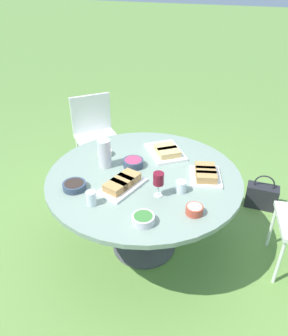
# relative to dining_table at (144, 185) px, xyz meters

# --- Properties ---
(ground_plane) EXTENTS (40.00, 40.00, 0.00)m
(ground_plane) POSITION_rel_dining_table_xyz_m (0.00, 0.00, -0.64)
(ground_plane) COLOR #668E42
(dining_table) EXTENTS (1.46, 1.46, 0.73)m
(dining_table) POSITION_rel_dining_table_xyz_m (0.00, 0.00, 0.00)
(dining_table) COLOR #4C4C51
(dining_table) RESTS_ON ground_plane
(chair_near_right) EXTENTS (0.61, 0.61, 0.89)m
(chair_near_right) POSITION_rel_dining_table_xyz_m (0.93, -0.95, -0.12)
(chair_near_right) COLOR white
(chair_near_right) RESTS_ON ground_plane
(water_pitcher) EXTENTS (0.11, 0.10, 0.23)m
(water_pitcher) POSITION_rel_dining_table_xyz_m (0.33, -0.01, 0.21)
(water_pitcher) COLOR silver
(water_pitcher) RESTS_ON dining_table
(wine_glass) EXTENTS (0.07, 0.07, 0.18)m
(wine_glass) POSITION_rel_dining_table_xyz_m (-0.18, 0.21, 0.22)
(wine_glass) COLOR silver
(wine_glass) RESTS_ON dining_table
(platter_bread_main) EXTENTS (0.43, 0.45, 0.07)m
(platter_bread_main) POSITION_rel_dining_table_xyz_m (-0.06, -0.36, 0.12)
(platter_bread_main) COLOR white
(platter_bread_main) RESTS_ON dining_table
(platter_charcuterie) EXTENTS (0.28, 0.39, 0.07)m
(platter_charcuterie) POSITION_rel_dining_table_xyz_m (0.09, 0.21, 0.13)
(platter_charcuterie) COLOR white
(platter_charcuterie) RESTS_ON dining_table
(platter_sandwich_side) EXTENTS (0.29, 0.34, 0.07)m
(platter_sandwich_side) POSITION_rel_dining_table_xyz_m (-0.44, -0.12, 0.13)
(platter_sandwich_side) COLOR white
(platter_sandwich_side) RESTS_ON dining_table
(bowl_fries) EXTENTS (0.12, 0.12, 0.04)m
(bowl_fries) POSITION_rel_dining_table_xyz_m (0.41, -0.17, 0.12)
(bowl_fries) COLOR beige
(bowl_fries) RESTS_ON dining_table
(bowl_salad) EXTENTS (0.14, 0.14, 0.05)m
(bowl_salad) POSITION_rel_dining_table_xyz_m (-0.18, 0.50, 0.12)
(bowl_salad) COLOR silver
(bowl_salad) RESTS_ON dining_table
(bowl_olives) EXTENTS (0.16, 0.16, 0.05)m
(bowl_olives) POSITION_rel_dining_table_xyz_m (0.40, 0.34, 0.12)
(bowl_olives) COLOR #334256
(bowl_olives) RESTS_ON dining_table
(bowl_dip_red) EXTENTS (0.16, 0.16, 0.06)m
(bowl_dip_red) POSITION_rel_dining_table_xyz_m (0.12, -0.09, 0.13)
(bowl_dip_red) COLOR #334256
(bowl_dip_red) RESTS_ON dining_table
(bowl_dip_cream) EXTENTS (0.11, 0.11, 0.06)m
(bowl_dip_cream) POSITION_rel_dining_table_xyz_m (-0.45, 0.31, 0.12)
(bowl_dip_cream) COLOR #B74733
(bowl_dip_cream) RESTS_ON dining_table
(cup_water_near) EXTENTS (0.07, 0.07, 0.10)m
(cup_water_near) POSITION_rel_dining_table_xyz_m (0.20, 0.45, 0.14)
(cup_water_near) COLOR silver
(cup_water_near) RESTS_ON dining_table
(cup_water_far) EXTENTS (0.08, 0.08, 0.08)m
(cup_water_far) POSITION_rel_dining_table_xyz_m (-0.31, 0.11, 0.13)
(cup_water_far) COLOR silver
(cup_water_far) RESTS_ON dining_table
(handbag) EXTENTS (0.30, 0.14, 0.37)m
(handbag) POSITION_rel_dining_table_xyz_m (-0.90, -0.92, -0.51)
(handbag) COLOR #232328
(handbag) RESTS_ON ground_plane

